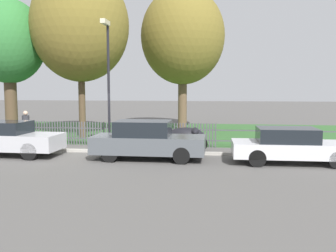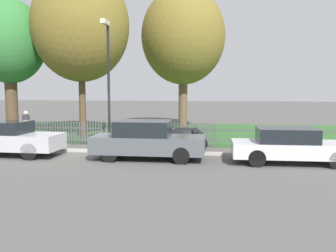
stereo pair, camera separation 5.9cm
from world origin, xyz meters
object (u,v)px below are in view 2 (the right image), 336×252
object	(u,v)px
parked_car_black_saloon	(147,140)
tree_behind_motorcycle	(81,26)
parked_car_silver_hatchback	(6,138)
street_lamp	(108,70)
pedestrian_near_fence	(26,126)
covered_motorcycle	(187,136)
tree_nearest_kerb	(9,43)
tree_mid_park	(183,37)
parked_car_navy_estate	(291,145)

from	to	relation	value
parked_car_black_saloon	tree_behind_motorcycle	size ratio (longest dim) A/B	0.47
parked_car_silver_hatchback	street_lamp	distance (m)	4.94
parked_car_black_saloon	pedestrian_near_fence	bearing A→B (deg)	157.29
tree_behind_motorcycle	street_lamp	world-z (taller)	tree_behind_motorcycle
pedestrian_near_fence	street_lamp	world-z (taller)	street_lamp
parked_car_black_saloon	street_lamp	xyz separation A→B (m)	(-1.95, 1.50, 2.73)
tree_behind_motorcycle	parked_car_black_saloon	bearing A→B (deg)	-50.90
parked_car_silver_hatchback	pedestrian_near_fence	size ratio (longest dim) A/B	2.66
tree_behind_motorcycle	parked_car_silver_hatchback	bearing A→B (deg)	-100.70
parked_car_silver_hatchback	parked_car_black_saloon	bearing A→B (deg)	1.01
parked_car_silver_hatchback	covered_motorcycle	distance (m)	7.41
street_lamp	pedestrian_near_fence	bearing A→B (deg)	164.89
parked_car_silver_hatchback	tree_nearest_kerb	size ratio (longest dim) A/B	0.58
parked_car_black_saloon	tree_mid_park	world-z (taller)	tree_mid_park
tree_behind_motorcycle	tree_mid_park	bearing A→B (deg)	39.24
covered_motorcycle	parked_car_silver_hatchback	bearing A→B (deg)	-167.11
covered_motorcycle	tree_nearest_kerb	distance (m)	11.48
parked_car_black_saloon	street_lamp	distance (m)	3.68
parked_car_silver_hatchback	tree_behind_motorcycle	size ratio (longest dim) A/B	0.49
covered_motorcycle	parked_car_navy_estate	bearing A→B (deg)	-31.81
parked_car_black_saloon	tree_nearest_kerb	distance (m)	11.14
parked_car_silver_hatchback	tree_behind_motorcycle	xyz separation A→B (m)	(1.09, 5.75, 5.30)
parked_car_black_saloon	tree_nearest_kerb	xyz separation A→B (m)	(-8.65, 5.46, 4.42)
tree_behind_motorcycle	parked_car_navy_estate	bearing A→B (deg)	-30.46
parked_car_black_saloon	parked_car_navy_estate	distance (m)	5.28
parked_car_silver_hatchback	street_lamp	world-z (taller)	street_lamp
tree_nearest_kerb	pedestrian_near_fence	bearing A→B (deg)	-50.13
parked_car_navy_estate	tree_mid_park	size ratio (longest dim) A/B	0.48
tree_mid_park	street_lamp	world-z (taller)	tree_mid_park
tree_nearest_kerb	covered_motorcycle	bearing A→B (deg)	-18.78
tree_nearest_kerb	pedestrian_near_fence	distance (m)	5.56
parked_car_silver_hatchback	tree_mid_park	size ratio (longest dim) A/B	0.49
tree_behind_motorcycle	street_lamp	xyz separation A→B (m)	(2.74, -4.27, -2.55)
parked_car_black_saloon	tree_behind_motorcycle	world-z (taller)	tree_behind_motorcycle
covered_motorcycle	tree_nearest_kerb	bearing A→B (deg)	158.10
parked_car_silver_hatchback	parked_car_navy_estate	world-z (taller)	parked_car_silver_hatchback
parked_car_navy_estate	tree_mid_park	bearing A→B (deg)	114.86
parked_car_black_saloon	pedestrian_near_fence	size ratio (longest dim) A/B	2.60
tree_nearest_kerb	parked_car_silver_hatchback	bearing A→B (deg)	-62.19
tree_behind_motorcycle	tree_mid_park	world-z (taller)	tree_behind_motorcycle
covered_motorcycle	parked_car_black_saloon	bearing A→B (deg)	-126.27
covered_motorcycle	tree_nearest_kerb	xyz separation A→B (m)	(-9.99, 3.40, 4.52)
street_lamp	covered_motorcycle	bearing A→B (deg)	9.60
tree_nearest_kerb	tree_mid_park	world-z (taller)	tree_mid_park
parked_car_black_saloon	parked_car_silver_hatchback	bearing A→B (deg)	-179.89
parked_car_black_saloon	pedestrian_near_fence	distance (m)	6.88
parked_car_silver_hatchback	parked_car_black_saloon	distance (m)	5.78
parked_car_black_saloon	covered_motorcycle	size ratio (longest dim) A/B	2.27
parked_car_black_saloon	covered_motorcycle	distance (m)	2.46
parked_car_navy_estate	tree_behind_motorcycle	world-z (taller)	tree_behind_motorcycle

